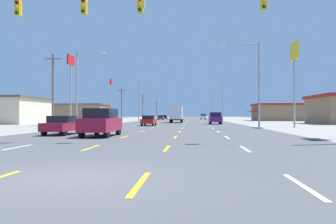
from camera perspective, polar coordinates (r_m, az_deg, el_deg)
ground_plane at (r=73.63m, az=2.03°, el=-1.73°), size 572.00×572.00×0.00m
lot_apron_left at (r=78.59m, az=-16.31°, el=-1.63°), size 28.00×440.00×0.01m
lot_apron_right at (r=76.75m, az=20.84°, el=-1.64°), size 28.00×440.00×0.01m
lane_markings at (r=112.10m, az=2.81°, el=-1.32°), size 10.64×227.60×0.01m
signal_span_wire at (r=18.90m, az=-5.43°, el=12.06°), size 26.15×0.53×9.75m
suv_inner_left_nearest at (r=23.46m, az=-11.70°, el=-1.73°), size 1.98×4.90×1.98m
sedan_far_left_near at (r=26.30m, az=-18.11°, el=-2.18°), size 1.80×4.50×1.46m
sedan_inner_left_mid at (r=46.06m, az=-3.41°, el=-1.49°), size 1.80×4.50×1.46m
suv_far_right_midfar at (r=54.82m, az=8.33°, el=-1.05°), size 1.98×4.90×1.98m
box_truck_center_turn_far at (r=63.96m, az=1.49°, el=-0.26°), size 2.40×7.20×3.23m
sedan_far_left_farther at (r=103.83m, az=-1.27°, el=-0.97°), size 1.80×4.50×1.46m
suv_far_right_farthest at (r=116.12m, az=6.24°, el=-0.79°), size 1.98×4.90×1.98m
hatchback_far_left_distant_a at (r=118.66m, az=-0.61°, el=-0.90°), size 1.72×3.90×1.54m
storefront_left_row_1 at (r=63.85m, az=-26.26°, el=0.28°), size 11.06×12.74×4.71m
storefront_left_row_2 at (r=92.30m, az=-14.76°, el=-0.06°), size 13.44×12.85×4.53m
storefront_right_row_2 at (r=91.82m, az=19.29°, el=-0.03°), size 15.34×11.61×4.56m
pole_sign_left_row_1 at (r=50.35m, az=-16.81°, el=6.85°), size 0.24×2.55×10.42m
pole_sign_left_row_2 at (r=76.23m, az=-10.03°, el=3.63°), size 0.24×1.63×9.92m
pole_sign_right_row_1 at (r=42.66m, az=21.42°, el=8.47°), size 0.24×2.76×10.39m
streetlight_left_row_0 at (r=37.95m, az=-15.38°, el=4.93°), size 3.38×0.26×8.92m
streetlight_right_row_0 at (r=36.44m, az=15.11°, el=5.77°), size 4.25×0.26×9.47m
streetlight_left_row_1 at (r=78.97m, az=-4.81°, el=2.63°), size 5.16×0.26×10.00m
streetlight_right_row_1 at (r=78.25m, az=9.33°, el=2.35°), size 3.82×0.26×9.47m
streetlight_left_row_2 at (r=120.86m, az=-1.66°, el=1.55°), size 4.96×0.26×10.15m
streetlight_right_row_2 at (r=120.38m, az=7.51°, el=1.24°), size 4.40×0.26×8.95m
utility_pole_left_row_0 at (r=44.75m, az=-19.68°, el=3.86°), size 2.20×0.26×9.46m
utility_pole_left_row_1 at (r=81.89m, az=-8.20°, el=1.44°), size 2.20×0.26×8.31m
utility_pole_left_row_2 at (r=119.28m, az=-4.48°, el=1.03°), size 2.20×0.26×9.22m
utility_pole_left_row_3 at (r=156.94m, az=-2.06°, el=0.44°), size 2.20×0.26×8.07m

